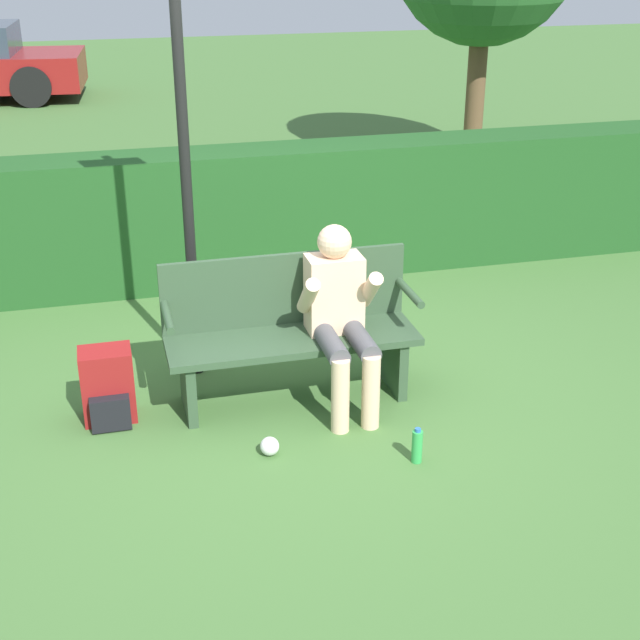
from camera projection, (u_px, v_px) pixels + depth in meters
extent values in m
plane|color=#426B33|center=(294.00, 399.00, 5.73)|extent=(40.00, 40.00, 0.00)
cube|color=#1E4C1E|center=(234.00, 216.00, 7.44)|extent=(12.00, 0.52, 1.11)
cube|color=#334C33|center=(293.00, 340.00, 5.56)|extent=(1.57, 0.47, 0.05)
cube|color=#334C33|center=(285.00, 289.00, 5.65)|extent=(1.57, 0.04, 0.47)
cube|color=#334C33|center=(188.00, 384.00, 5.50)|extent=(0.06, 0.43, 0.40)
cube|color=#334C33|center=(393.00, 360.00, 5.80)|extent=(0.06, 0.43, 0.40)
cylinder|color=#334C33|center=(167.00, 317.00, 5.29)|extent=(0.05, 0.43, 0.05)
cylinder|color=#334C33|center=(410.00, 293.00, 5.63)|extent=(0.05, 0.43, 0.05)
cube|color=beige|center=(334.00, 293.00, 5.56)|extent=(0.34, 0.22, 0.49)
sphere|color=beige|center=(334.00, 242.00, 5.42)|extent=(0.21, 0.21, 0.21)
cylinder|color=#4C4C51|center=(330.00, 342.00, 5.40)|extent=(0.13, 0.50, 0.13)
cylinder|color=#4C4C51|center=(359.00, 339.00, 5.44)|extent=(0.13, 0.50, 0.13)
cylinder|color=beige|center=(340.00, 396.00, 5.28)|extent=(0.11, 0.11, 0.47)
cylinder|color=beige|center=(371.00, 392.00, 5.32)|extent=(0.11, 0.11, 0.47)
cylinder|color=beige|center=(308.00, 296.00, 5.38)|extent=(0.09, 0.31, 0.31)
cylinder|color=beige|center=(370.00, 290.00, 5.47)|extent=(0.09, 0.31, 0.31)
cube|color=maroon|center=(108.00, 384.00, 5.42)|extent=(0.31, 0.23, 0.46)
cube|color=black|center=(111.00, 414.00, 5.33)|extent=(0.24, 0.08, 0.21)
cylinder|color=green|center=(417.00, 447.00, 5.02)|extent=(0.06, 0.06, 0.20)
cylinder|color=#2D66B2|center=(418.00, 430.00, 4.98)|extent=(0.03, 0.03, 0.02)
cylinder|color=black|center=(185.00, 162.00, 5.48)|extent=(0.07, 0.07, 2.91)
cylinder|color=black|center=(43.00, 71.00, 16.11)|extent=(0.68, 0.24, 0.66)
cylinder|color=black|center=(31.00, 87.00, 14.62)|extent=(0.68, 0.24, 0.66)
cylinder|color=brown|center=(476.00, 91.00, 10.72)|extent=(0.23, 0.23, 1.88)
sphere|color=silver|center=(270.00, 446.00, 5.11)|extent=(0.11, 0.11, 0.11)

